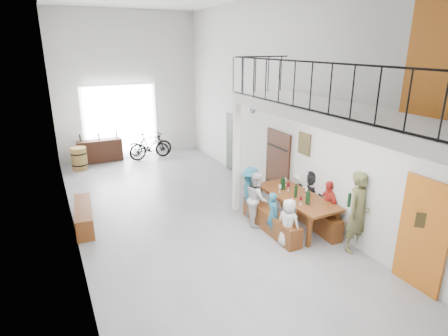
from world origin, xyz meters
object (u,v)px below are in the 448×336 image
side_bench (84,216)px  oak_barrel (79,159)px  host_standing (359,212)px  bicycle_near (149,146)px  bench_inner (270,221)px  tasting_table (296,198)px  serving_counter (100,151)px

side_bench → oak_barrel: 4.66m
host_standing → bicycle_near: (-2.10, 9.03, -0.47)m
oak_barrel → bench_inner: bearing=-62.2°
tasting_table → oak_barrel: oak_barrel is taller
oak_barrel → bicycle_near: bearing=12.4°
tasting_table → oak_barrel: 8.15m
side_bench → oak_barrel: bearing=85.3°
tasting_table → bicycle_near: bicycle_near is taller
bench_inner → bicycle_near: 7.51m
tasting_table → side_bench: tasting_table is taller
tasting_table → bench_inner: 0.84m
bench_inner → host_standing: (1.15, -1.59, 0.65)m
oak_barrel → host_standing: bearing=-60.6°
bench_inner → tasting_table: bearing=-2.5°
side_bench → serving_counter: bearing=77.2°
side_bench → bench_inner: bearing=-29.0°
side_bench → serving_counter: size_ratio=1.12×
oak_barrel → tasting_table: bearing=-57.9°
side_bench → serving_counter: (1.20, 5.29, 0.17)m
serving_counter → oak_barrel: bearing=-141.8°
bicycle_near → oak_barrel: bearing=129.9°
bench_inner → serving_counter: 8.02m
tasting_table → serving_counter: size_ratio=1.45×
bench_inner → host_standing: 2.07m
oak_barrel → serving_counter: (0.82, 0.65, 0.02)m
bench_inner → side_bench: bearing=151.7°
serving_counter → host_standing: size_ratio=0.90×
host_standing → bicycle_near: size_ratio=1.10×
bench_inner → serving_counter: serving_counter is taller
serving_counter → bicycle_near: bicycle_near is taller
tasting_table → bicycle_near: 7.67m
side_bench → oak_barrel: oak_barrel is taller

